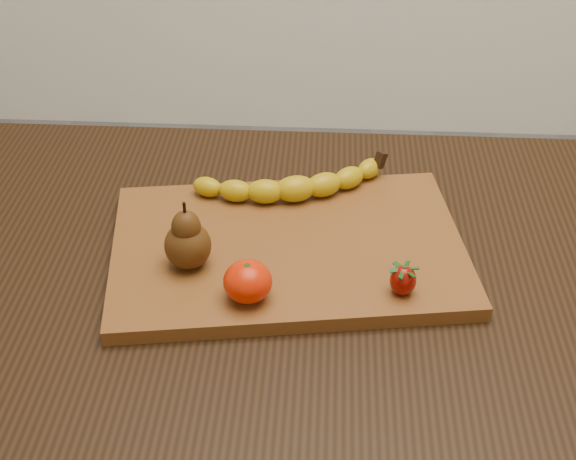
# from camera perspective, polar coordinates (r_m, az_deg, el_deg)

# --- Properties ---
(table) EXTENTS (1.00, 0.70, 0.76)m
(table) POSITION_cam_1_polar(r_m,az_deg,el_deg) (1.09, -1.04, -6.43)
(table) COLOR black
(table) RESTS_ON ground
(cutting_board) EXTENTS (0.49, 0.36, 0.02)m
(cutting_board) POSITION_cam_1_polar(r_m,az_deg,el_deg) (1.04, 0.00, -1.34)
(cutting_board) COLOR brown
(cutting_board) RESTS_ON table
(banana) EXTENTS (0.24, 0.12, 0.04)m
(banana) POSITION_cam_1_polar(r_m,az_deg,el_deg) (1.10, 0.53, 2.95)
(banana) COLOR #C6A509
(banana) RESTS_ON cutting_board
(pear) EXTENTS (0.07, 0.07, 0.09)m
(pear) POSITION_cam_1_polar(r_m,az_deg,el_deg) (0.98, -7.21, -0.33)
(pear) COLOR #4B2A0C
(pear) RESTS_ON cutting_board
(mandarin) EXTENTS (0.07, 0.07, 0.05)m
(mandarin) POSITION_cam_1_polar(r_m,az_deg,el_deg) (0.93, -2.88, -3.68)
(mandarin) COLOR red
(mandarin) RESTS_ON cutting_board
(strawberry) EXTENTS (0.04, 0.04, 0.04)m
(strawberry) POSITION_cam_1_polar(r_m,az_deg,el_deg) (0.95, 8.19, -3.49)
(strawberry) COLOR #8E0B03
(strawberry) RESTS_ON cutting_board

